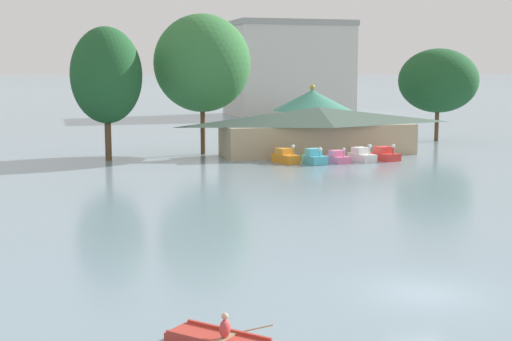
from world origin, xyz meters
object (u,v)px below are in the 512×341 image
object	(u,v)px
boathouse	(318,130)
background_building_block	(288,68)
pedal_boat_cyan	(315,158)
pedal_boat_red	(385,155)
pedal_boat_pink	(338,158)
shoreline_tree_mid	(202,63)
shoreline_tree_tall_left	(106,75)
shoreline_tree_right	(438,81)
pedal_boat_white	(362,156)
green_roof_pavilion	(312,110)
pedal_boat_orange	(285,157)
rowboat_with_rower	(219,341)

from	to	relation	value
boathouse	background_building_block	world-z (taller)	background_building_block
pedal_boat_cyan	pedal_boat_red	size ratio (longest dim) A/B	0.82
pedal_boat_pink	shoreline_tree_mid	distance (m)	17.23
boathouse	shoreline_tree_tall_left	xyz separation A→B (m)	(-21.02, 1.22, 5.55)
shoreline_tree_right	background_building_block	xyz separation A→B (m)	(-1.79, 52.30, 1.43)
shoreline_tree_tall_left	pedal_boat_cyan	bearing A→B (deg)	-23.75
pedal_boat_cyan	background_building_block	xyz separation A→B (m)	(19.86, 68.17, 8.16)
pedal_boat_white	shoreline_tree_right	xyz separation A→B (m)	(16.64, 15.22, 6.76)
pedal_boat_red	boathouse	size ratio (longest dim) A/B	0.14
green_roof_pavilion	background_building_block	world-z (taller)	background_building_block
green_roof_pavilion	shoreline_tree_right	bearing A→B (deg)	-30.06
pedal_boat_pink	shoreline_tree_mid	size ratio (longest dim) A/B	0.18
pedal_boat_cyan	boathouse	xyz separation A→B (m)	(2.89, 6.76, 1.98)
pedal_boat_white	shoreline_tree_mid	distance (m)	18.76
background_building_block	shoreline_tree_right	bearing A→B (deg)	-88.04
pedal_boat_red	boathouse	distance (m)	7.83
pedal_boat_orange	shoreline_tree_right	bearing A→B (deg)	104.00
pedal_boat_cyan	shoreline_tree_mid	xyz separation A→B (m)	(-8.36, 10.47, 8.71)
rowboat_with_rower	shoreline_tree_mid	size ratio (longest dim) A/B	0.26
boathouse	green_roof_pavilion	bearing A→B (deg)	71.86
pedal_boat_cyan	pedal_boat_white	xyz separation A→B (m)	(5.02, 0.65, -0.04)
pedal_boat_red	shoreline_tree_right	world-z (taller)	shoreline_tree_right
boathouse	shoreline_tree_right	xyz separation A→B (m)	(18.77, 9.11, 4.74)
boathouse	green_roof_pavilion	size ratio (longest dim) A/B	2.08
pedal_boat_cyan	background_building_block	distance (m)	71.47
pedal_boat_orange	shoreline_tree_mid	xyz separation A→B (m)	(-6.04, 8.82, 8.74)
green_roof_pavilion	shoreline_tree_mid	bearing A→B (deg)	-142.01
pedal_boat_white	shoreline_tree_tall_left	bearing A→B (deg)	-119.86
pedal_boat_red	shoreline_tree_tall_left	distance (m)	27.66
pedal_boat_orange	boathouse	bearing A→B (deg)	117.81
pedal_boat_orange	pedal_boat_red	size ratio (longest dim) A/B	1.05
boathouse	background_building_block	xyz separation A→B (m)	(16.97, 61.41, 6.17)
green_roof_pavilion	shoreline_tree_mid	size ratio (longest dim) A/B	0.72
pedal_boat_white	background_building_block	xyz separation A→B (m)	(14.84, 67.52, 8.20)
pedal_boat_pink	pedal_boat_white	size ratio (longest dim) A/B	0.83
pedal_boat_white	shoreline_tree_right	world-z (taller)	shoreline_tree_right
pedal_boat_orange	boathouse	world-z (taller)	boathouse
boathouse	shoreline_tree_right	size ratio (longest dim) A/B	1.91
pedal_boat_white	background_building_block	distance (m)	69.62
pedal_boat_pink	pedal_boat_red	distance (m)	4.99
pedal_boat_cyan	shoreline_tree_right	world-z (taller)	shoreline_tree_right
rowboat_with_rower	pedal_boat_red	size ratio (longest dim) A/B	1.24
pedal_boat_red	shoreline_tree_tall_left	world-z (taller)	shoreline_tree_tall_left
pedal_boat_red	background_building_block	world-z (taller)	background_building_block
pedal_boat_cyan	shoreline_tree_right	size ratio (longest dim) A/B	0.22
pedal_boat_pink	background_building_block	distance (m)	70.44
pedal_boat_pink	background_building_block	world-z (taller)	background_building_block
rowboat_with_rower	shoreline_tree_tall_left	size ratio (longest dim) A/B	0.30
pedal_boat_orange	shoreline_tree_tall_left	xyz separation A→B (m)	(-15.81, 6.33, 7.56)
pedal_boat_pink	shoreline_tree_right	size ratio (longest dim) A/B	0.23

